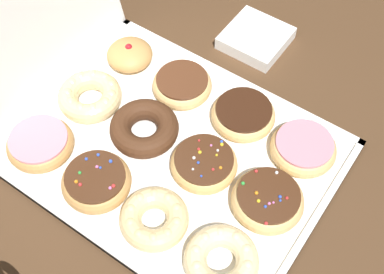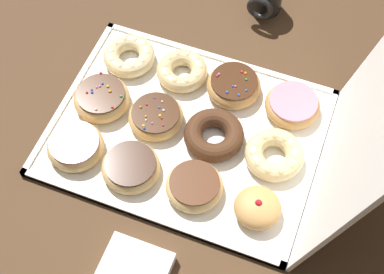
{
  "view_description": "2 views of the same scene",
  "coord_description": "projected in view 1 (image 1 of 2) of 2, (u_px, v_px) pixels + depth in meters",
  "views": [
    {
      "loc": [
        -0.38,
        -0.3,
        0.76
      ],
      "look_at": [
        0.03,
        -0.02,
        0.03
      ],
      "focal_mm": 47.88,
      "sensor_mm": 36.0,
      "label": 1
    },
    {
      "loc": [
        0.57,
        0.23,
        1.01
      ],
      "look_at": [
        0.02,
        0.02,
        0.04
      ],
      "focal_mm": 53.57,
      "sensor_mm": 36.0,
      "label": 2
    }
  ],
  "objects": [
    {
      "name": "sprinkle_donut_1",
      "position": [
        266.0,
        202.0,
        0.81
      ],
      "size": [
        0.12,
        0.12,
        0.04
      ],
      "color": "#E5B770",
      "rests_on": "donut_box"
    },
    {
      "name": "jelly_filled_donut_11",
      "position": [
        130.0,
        55.0,
        0.99
      ],
      "size": [
        0.09,
        0.09,
        0.05
      ],
      "color": "tan",
      "rests_on": "donut_box"
    },
    {
      "name": "pink_frosted_donut_9",
      "position": [
        40.0,
        143.0,
        0.88
      ],
      "size": [
        0.12,
        0.12,
        0.03
      ],
      "color": "tan",
      "rests_on": "donut_box"
    },
    {
      "name": "sprinkle_donut_6",
      "position": [
        96.0,
        181.0,
        0.83
      ],
      "size": [
        0.11,
        0.11,
        0.04
      ],
      "color": "tan",
      "rests_on": "donut_box"
    },
    {
      "name": "donut_box",
      "position": [
        172.0,
        152.0,
        0.89
      ],
      "size": [
        0.41,
        0.54,
        0.01
      ],
      "color": "white",
      "rests_on": "ground"
    },
    {
      "name": "ground_plane",
      "position": [
        172.0,
        154.0,
        0.9
      ],
      "size": [
        3.0,
        3.0,
        0.0
      ],
      "primitive_type": "plane",
      "color": "#4C331E"
    },
    {
      "name": "chocolate_frosted_donut_8",
      "position": [
        182.0,
        85.0,
        0.95
      ],
      "size": [
        0.11,
        0.11,
        0.04
      ],
      "color": "#E5B770",
      "rests_on": "donut_box"
    },
    {
      "name": "pink_frosted_donut_2",
      "position": [
        303.0,
        148.0,
        0.87
      ],
      "size": [
        0.11,
        0.11,
        0.04
      ],
      "color": "#E5B770",
      "rests_on": "donut_box"
    },
    {
      "name": "napkin_stack",
      "position": [
        256.0,
        38.0,
        1.04
      ],
      "size": [
        0.12,
        0.12,
        0.03
      ],
      "primitive_type": "cube",
      "rotation": [
        0.0,
        0.0,
        0.0
      ],
      "color": "white",
      "rests_on": "ground"
    },
    {
      "name": "cruller_donut_10",
      "position": [
        91.0,
        95.0,
        0.93
      ],
      "size": [
        0.12,
        0.12,
        0.04
      ],
      "color": "#EACC8C",
      "rests_on": "donut_box"
    },
    {
      "name": "chocolate_cake_ring_donut_7",
      "position": [
        146.0,
        127.0,
        0.89
      ],
      "size": [
        0.12,
        0.12,
        0.04
      ],
      "color": "#472816",
      "rests_on": "donut_box"
    },
    {
      "name": "chocolate_frosted_donut_5",
      "position": [
        243.0,
        115.0,
        0.91
      ],
      "size": [
        0.11,
        0.11,
        0.04
      ],
      "color": "#E5B770",
      "rests_on": "donut_box"
    },
    {
      "name": "sprinkle_donut_4",
      "position": [
        204.0,
        163.0,
        0.85
      ],
      "size": [
        0.11,
        0.11,
        0.04
      ],
      "color": "tan",
      "rests_on": "donut_box"
    },
    {
      "name": "cruller_donut_3",
      "position": [
        154.0,
        218.0,
        0.79
      ],
      "size": [
        0.11,
        0.11,
        0.04
      ],
      "color": "#EACC8C",
      "rests_on": "donut_box"
    },
    {
      "name": "cruller_donut_0",
      "position": [
        221.0,
        260.0,
        0.76
      ],
      "size": [
        0.11,
        0.11,
        0.04
      ],
      "color": "beige",
      "rests_on": "donut_box"
    }
  ]
}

